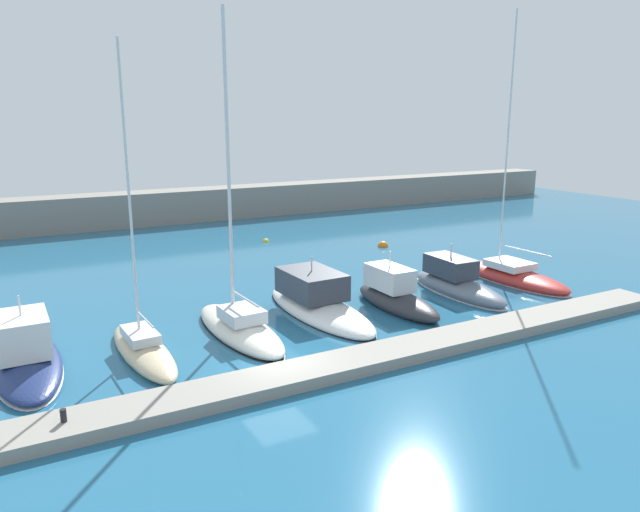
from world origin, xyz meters
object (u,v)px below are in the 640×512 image
at_px(motorboat_white_sixth, 317,303).
at_px(motorboat_charcoal_seventh, 395,295).
at_px(motorboat_slate_eighth, 456,283).
at_px(dock_bollard, 63,415).
at_px(motorboat_navy_third, 26,354).
at_px(sailboat_red_ninth, 511,275).
at_px(sailboat_ivory_fifth, 240,327).
at_px(mooring_buoy_yellow, 266,242).
at_px(mooring_buoy_orange, 383,247).
at_px(sailboat_sand_fourth, 143,348).

bearing_deg(motorboat_white_sixth, motorboat_charcoal_seventh, -110.07).
bearing_deg(motorboat_slate_eighth, dock_bollard, 107.54).
height_order(motorboat_navy_third, sailboat_red_ninth, sailboat_red_ninth).
xyz_separation_m(sailboat_ivory_fifth, motorboat_charcoal_seventh, (8.83, -0.23, 0.30)).
bearing_deg(sailboat_ivory_fifth, mooring_buoy_yellow, -29.85).
relative_size(sailboat_ivory_fifth, mooring_buoy_yellow, 27.94).
bearing_deg(motorboat_white_sixth, motorboat_slate_eighth, -96.83).
bearing_deg(motorboat_white_sixth, sailboat_red_ninth, -93.43).
height_order(motorboat_slate_eighth, mooring_buoy_orange, motorboat_slate_eighth).
height_order(sailboat_sand_fourth, motorboat_charcoal_seventh, sailboat_sand_fourth).
xyz_separation_m(sailboat_sand_fourth, dock_bollard, (-3.69, -5.41, 0.34)).
distance_m(sailboat_ivory_fifth, motorboat_white_sixth, 4.91).
xyz_separation_m(sailboat_ivory_fifth, motorboat_white_sixth, (4.78, 1.12, 0.14)).
bearing_deg(mooring_buoy_yellow, motorboat_navy_third, -135.56).
distance_m(motorboat_charcoal_seventh, sailboat_red_ninth, 9.69).
bearing_deg(mooring_buoy_yellow, sailboat_sand_fourth, -126.25).
bearing_deg(motorboat_charcoal_seventh, sailboat_red_ninth, -84.70).
bearing_deg(sailboat_sand_fourth, mooring_buoy_yellow, -39.36).
bearing_deg(motorboat_slate_eighth, motorboat_charcoal_seventh, 98.33).
height_order(sailboat_ivory_fifth, mooring_buoy_yellow, sailboat_ivory_fifth).
distance_m(motorboat_charcoal_seventh, motorboat_slate_eighth, 4.84).
relative_size(motorboat_charcoal_seventh, dock_bollard, 15.07).
height_order(motorboat_charcoal_seventh, dock_bollard, motorboat_charcoal_seventh).
distance_m(motorboat_navy_third, sailboat_red_ninth, 27.54).
relative_size(sailboat_ivory_fifth, dock_bollard, 34.21).
relative_size(sailboat_red_ninth, dock_bollard, 37.50).
distance_m(sailboat_red_ninth, mooring_buoy_yellow, 20.29).
relative_size(motorboat_white_sixth, motorboat_slate_eighth, 1.25).
bearing_deg(mooring_buoy_yellow, mooring_buoy_orange, -39.83).
xyz_separation_m(motorboat_navy_third, sailboat_red_ninth, (27.54, 0.08, -0.27)).
height_order(motorboat_white_sixth, dock_bollard, motorboat_white_sixth).
bearing_deg(sailboat_sand_fourth, motorboat_charcoal_seventh, -92.25).
height_order(motorboat_navy_third, dock_bollard, motorboat_navy_third).
xyz_separation_m(sailboat_sand_fourth, motorboat_slate_eighth, (18.22, 0.75, 0.20)).
height_order(motorboat_navy_third, motorboat_charcoal_seventh, motorboat_navy_third).
distance_m(sailboat_sand_fourth, motorboat_slate_eighth, 18.24).
bearing_deg(sailboat_red_ninth, mooring_buoy_yellow, 24.63).
bearing_deg(dock_bollard, motorboat_navy_third, 97.05).
bearing_deg(motorboat_slate_eighth, motorboat_navy_third, 91.09).
relative_size(sailboat_sand_fourth, mooring_buoy_yellow, 24.68).
bearing_deg(sailboat_ivory_fifth, dock_bollard, 122.34).
relative_size(motorboat_charcoal_seventh, mooring_buoy_orange, 7.77).
bearing_deg(motorboat_white_sixth, mooring_buoy_orange, -48.23).
relative_size(sailboat_sand_fourth, motorboat_charcoal_seventh, 2.00).
height_order(sailboat_ivory_fifth, motorboat_charcoal_seventh, sailboat_ivory_fifth).
bearing_deg(mooring_buoy_orange, motorboat_white_sixth, -136.57).
xyz_separation_m(motorboat_navy_third, sailboat_ivory_fifth, (9.07, -0.62, -0.22)).
xyz_separation_m(motorboat_navy_third, mooring_buoy_yellow, (18.70, 18.34, -0.59)).
distance_m(motorboat_slate_eighth, mooring_buoy_orange, 12.91).
relative_size(motorboat_navy_third, sailboat_sand_fourth, 0.62).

